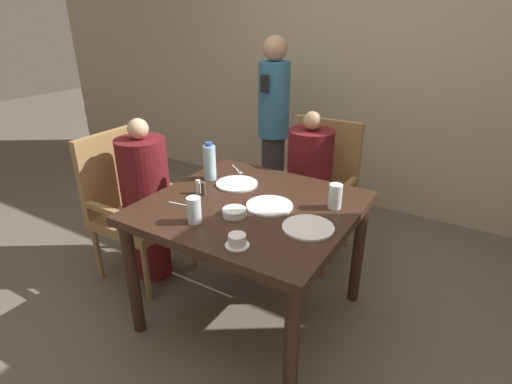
{
  "coord_description": "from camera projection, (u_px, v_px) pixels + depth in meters",
  "views": [
    {
      "loc": [
        1.05,
        -1.68,
        1.73
      ],
      "look_at": [
        0.0,
        0.05,
        0.82
      ],
      "focal_mm": 28.0,
      "sensor_mm": 36.0,
      "label": 1
    }
  ],
  "objects": [
    {
      "name": "wall_back",
      "position": [
        369.0,
        54.0,
        3.46
      ],
      "size": [
        8.0,
        0.06,
        2.8
      ],
      "color": "tan",
      "rests_on": "ground_plane"
    },
    {
      "name": "glass_tall_mid",
      "position": [
        194.0,
        210.0,
        1.98
      ],
      "size": [
        0.07,
        0.07,
        0.14
      ],
      "color": "silver",
      "rests_on": "dining_table"
    },
    {
      "name": "bowl_small",
      "position": [
        235.0,
        212.0,
        2.07
      ],
      "size": [
        0.12,
        0.12,
        0.04
      ],
      "color": "white",
      "rests_on": "dining_table"
    },
    {
      "name": "teacup_with_saucer",
      "position": [
        237.0,
        241.0,
        1.79
      ],
      "size": [
        0.11,
        0.11,
        0.06
      ],
      "color": "white",
      "rests_on": "dining_table"
    },
    {
      "name": "salt_shaker",
      "position": [
        198.0,
        187.0,
        2.31
      ],
      "size": [
        0.03,
        0.03,
        0.08
      ],
      "color": "white",
      "rests_on": "dining_table"
    },
    {
      "name": "knife_beside_plate",
      "position": [
        185.0,
        205.0,
        2.18
      ],
      "size": [
        0.18,
        0.04,
        0.0
      ],
      "color": "silver",
      "rests_on": "dining_table"
    },
    {
      "name": "chair_far_side",
      "position": [
        317.0,
        184.0,
        3.03
      ],
      "size": [
        0.54,
        0.54,
        1.01
      ],
      "color": "olive",
      "rests_on": "ground_plane"
    },
    {
      "name": "water_bottle",
      "position": [
        210.0,
        162.0,
        2.49
      ],
      "size": [
        0.08,
        0.08,
        0.24
      ],
      "color": "#A3C6DB",
      "rests_on": "dining_table"
    },
    {
      "name": "dining_table",
      "position": [
        251.0,
        219.0,
        2.25
      ],
      "size": [
        1.12,
        1.05,
        0.77
      ],
      "color": "#331E14",
      "rests_on": "ground_plane"
    },
    {
      "name": "ground_plane",
      "position": [
        252.0,
        312.0,
        2.52
      ],
      "size": [
        16.0,
        16.0,
        0.0
      ],
      "primitive_type": "plane",
      "color": "#60564C"
    },
    {
      "name": "diner_in_far_chair",
      "position": [
        309.0,
        186.0,
        2.9
      ],
      "size": [
        0.32,
        0.32,
        1.13
      ],
      "color": "#5B1419",
      "rests_on": "ground_plane"
    },
    {
      "name": "diner_in_left_chair",
      "position": [
        147.0,
        200.0,
        2.67
      ],
      "size": [
        0.32,
        0.32,
        1.14
      ],
      "color": "#5B1419",
      "rests_on": "ground_plane"
    },
    {
      "name": "glass_tall_near",
      "position": [
        335.0,
        196.0,
        2.13
      ],
      "size": [
        0.07,
        0.07,
        0.14
      ],
      "color": "silver",
      "rests_on": "dining_table"
    },
    {
      "name": "plate_dessert_center",
      "position": [
        269.0,
        206.0,
        2.17
      ],
      "size": [
        0.26,
        0.26,
        0.01
      ],
      "color": "white",
      "rests_on": "dining_table"
    },
    {
      "name": "fork_beside_plate",
      "position": [
        238.0,
        170.0,
        2.66
      ],
      "size": [
        0.15,
        0.11,
        0.0
      ],
      "color": "silver",
      "rests_on": "dining_table"
    },
    {
      "name": "pepper_shaker",
      "position": [
        204.0,
        188.0,
        2.3
      ],
      "size": [
        0.03,
        0.03,
        0.08
      ],
      "color": "#4C3D2D",
      "rests_on": "dining_table"
    },
    {
      "name": "plate_main_left",
      "position": [
        308.0,
        227.0,
        1.95
      ],
      "size": [
        0.26,
        0.26,
        0.01
      ],
      "color": "white",
      "rests_on": "dining_table"
    },
    {
      "name": "plate_main_right",
      "position": [
        237.0,
        184.0,
        2.44
      ],
      "size": [
        0.26,
        0.26,
        0.01
      ],
      "color": "white",
      "rests_on": "dining_table"
    },
    {
      "name": "chair_left_side",
      "position": [
        132.0,
        201.0,
        2.76
      ],
      "size": [
        0.54,
        0.54,
        1.01
      ],
      "color": "olive",
      "rests_on": "ground_plane"
    },
    {
      "name": "standing_host",
      "position": [
        274.0,
        124.0,
        3.47
      ],
      "size": [
        0.27,
        0.3,
        1.57
      ],
      "color": "#2D2D33",
      "rests_on": "ground_plane"
    }
  ]
}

